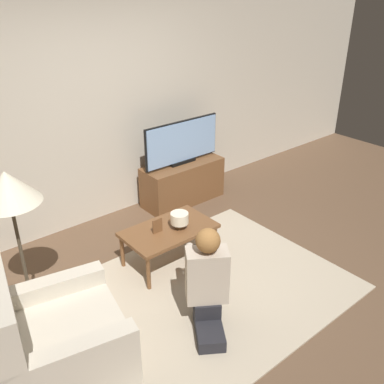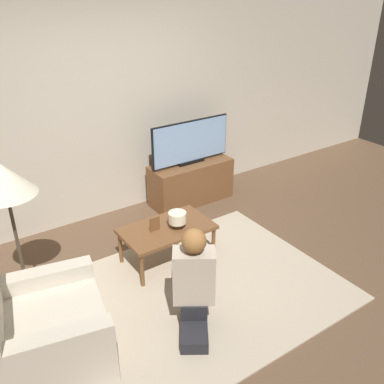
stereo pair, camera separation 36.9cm
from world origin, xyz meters
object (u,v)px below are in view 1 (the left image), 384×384
object	(u,v)px
tv	(182,142)
floor_lamp	(8,192)
armchair	(57,342)
table_lamp	(179,219)
coffee_table	(169,232)
person_kneeling	(207,278)

from	to	relation	value
tv	floor_lamp	xyz separation A→B (m)	(-2.32, -0.74, 0.33)
armchair	table_lamp	world-z (taller)	armchair
coffee_table	person_kneeling	xyz separation A→B (m)	(-0.29, -0.91, 0.11)
person_kneeling	floor_lamp	bearing A→B (deg)	-13.73
coffee_table	floor_lamp	size ratio (longest dim) A/B	0.69
tv	coffee_table	distance (m)	1.45
coffee_table	armchair	distance (m)	1.58
tv	person_kneeling	xyz separation A→B (m)	(-1.25, -1.90, -0.35)
coffee_table	table_lamp	xyz separation A→B (m)	(0.09, -0.06, 0.14)
floor_lamp	person_kneeling	size ratio (longest dim) A/B	1.44
table_lamp	coffee_table	bearing A→B (deg)	145.89
tv	table_lamp	distance (m)	1.40
person_kneeling	tv	bearing A→B (deg)	-89.95
tv	armchair	xyz separation A→B (m)	(-2.42, -1.59, -0.52)
floor_lamp	table_lamp	world-z (taller)	floor_lamp
person_kneeling	table_lamp	world-z (taller)	person_kneeling
floor_lamp	coffee_table	bearing A→B (deg)	-10.20
armchair	tv	bearing A→B (deg)	-45.33
floor_lamp	person_kneeling	bearing A→B (deg)	-47.16
person_kneeling	table_lamp	size ratio (longest dim) A/B	5.13
floor_lamp	table_lamp	bearing A→B (deg)	-11.89
floor_lamp	person_kneeling	world-z (taller)	floor_lamp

